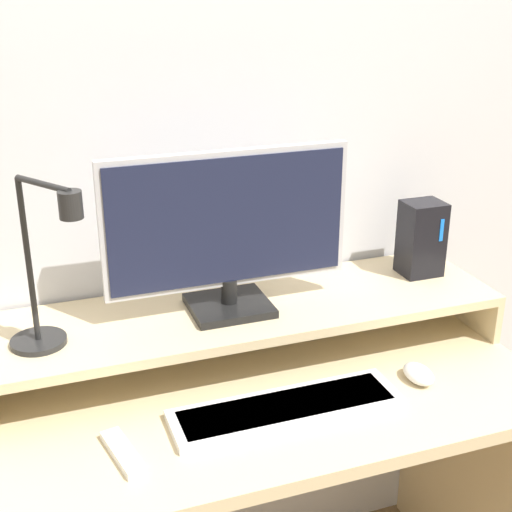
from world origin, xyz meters
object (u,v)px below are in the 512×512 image
Objects in this scene: mouse at (418,374)px; remote_control at (123,453)px; keyboard at (286,408)px; desk_lamp at (46,283)px; router_dock at (421,238)px; monitor at (228,229)px.

mouse is 0.59× the size of remote_control.
keyboard is 0.34m from remote_control.
keyboard is at bearing 4.96° from remote_control.
keyboard is (0.43, -0.19, -0.26)m from desk_lamp.
router_dock is 0.59m from keyboard.
mouse is (0.32, 0.01, 0.01)m from keyboard.
monitor is 1.15× the size of keyboard.
router_dock is at bearing 31.34° from keyboard.
mouse is at bearing -33.98° from monitor.
monitor is 0.52m from router_dock.
remote_control is (-0.30, -0.28, -0.31)m from monitor.
monitor is at bearing 98.65° from keyboard.
router_dock is 2.11× the size of mouse.
keyboard is (-0.47, -0.29, -0.21)m from router_dock.
mouse is at bearing 3.87° from remote_control.
desk_lamp is at bearing -170.92° from monitor.
desk_lamp is 0.54m from keyboard.
router_dock is 0.89m from remote_control.
router_dock reaches higher than mouse.
router_dock is at bearing 60.05° from mouse.
remote_control is at bearing -136.40° from monitor.
desk_lamp is 4.03× the size of mouse.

